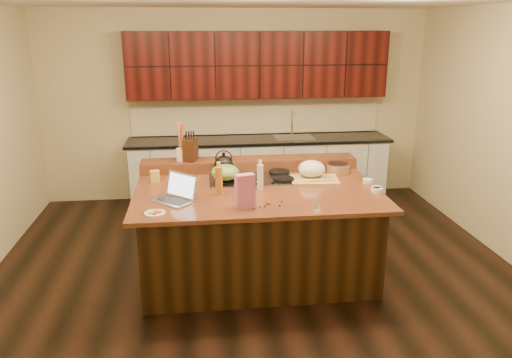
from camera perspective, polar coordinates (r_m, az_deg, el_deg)
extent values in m
cube|color=black|center=(5.33, 0.06, -10.54)|extent=(5.50, 5.00, 0.01)
cube|color=#BEB285|center=(7.30, -2.30, 8.31)|extent=(5.50, 0.01, 2.70)
cube|color=#BEB285|center=(2.51, 7.00, -9.51)|extent=(5.50, 0.01, 2.70)
cube|color=black|center=(5.14, 0.07, -6.14)|extent=(2.22, 1.42, 0.88)
cube|color=black|center=(4.97, 0.07, -1.27)|extent=(2.40, 1.60, 0.04)
cube|color=black|center=(5.61, -0.78, 1.75)|extent=(2.40, 0.30, 0.12)
cube|color=gray|center=(5.25, -0.32, 0.02)|extent=(0.92, 0.52, 0.02)
cylinder|color=black|center=(5.34, -3.68, 0.55)|extent=(0.22, 0.22, 0.03)
cylinder|color=black|center=(5.40, 2.68, 0.76)|extent=(0.22, 0.22, 0.03)
cylinder|color=black|center=(5.09, -3.51, -0.29)|extent=(0.22, 0.22, 0.03)
cylinder|color=black|center=(5.16, 3.15, -0.05)|extent=(0.22, 0.22, 0.03)
cylinder|color=black|center=(5.24, -0.32, 0.25)|extent=(0.22, 0.22, 0.03)
cube|color=silver|center=(7.20, 0.38, 0.85)|extent=(3.60, 0.62, 0.90)
cube|color=black|center=(7.08, 0.38, 4.50)|extent=(3.70, 0.66, 0.04)
cube|color=gray|center=(7.15, 4.38, 4.71)|extent=(0.55, 0.42, 0.01)
cylinder|color=gray|center=(7.29, 4.14, 6.44)|extent=(0.02, 0.02, 0.36)
cube|color=black|center=(7.07, 0.25, 12.94)|extent=(3.60, 0.34, 0.90)
cube|color=#BEB285|center=(7.33, 0.08, 7.17)|extent=(3.60, 0.03, 0.50)
ellipsoid|color=black|center=(5.31, -3.70, 1.68)|extent=(0.26, 0.26, 0.18)
ellipsoid|color=olive|center=(5.06, -3.53, 0.76)|extent=(0.30, 0.30, 0.16)
cube|color=#B7B7BC|center=(4.64, -9.45, -2.52)|extent=(0.42, 0.41, 0.02)
cube|color=black|center=(4.63, -9.46, -2.40)|extent=(0.31, 0.30, 0.00)
cube|color=#B7B7BC|center=(4.68, -8.49, -0.71)|extent=(0.31, 0.29, 0.23)
cube|color=silver|center=(4.68, -8.54, -0.73)|extent=(0.27, 0.25, 0.19)
cylinder|color=#BB7321|center=(4.76, -4.26, -0.21)|extent=(0.07, 0.07, 0.27)
cylinder|color=silver|center=(4.90, 0.47, 0.23)|extent=(0.08, 0.08, 0.25)
cube|color=tan|center=(5.24, 6.70, -0.07)|extent=(0.52, 0.40, 0.02)
ellipsoid|color=white|center=(5.27, 6.37, 1.18)|extent=(0.28, 0.28, 0.18)
cube|color=#EDD872|center=(5.10, 6.03, -0.21)|extent=(0.11, 0.03, 0.03)
cube|color=#EDD872|center=(5.13, 7.19, -0.17)|extent=(0.11, 0.03, 0.03)
cube|color=#EDD872|center=(5.15, 8.34, -0.13)|extent=(0.11, 0.03, 0.03)
cylinder|color=gray|center=(5.24, 7.88, 0.09)|extent=(0.19, 0.08, 0.01)
cylinder|color=white|center=(4.97, 13.73, -1.25)|extent=(0.12, 0.12, 0.04)
cylinder|color=white|center=(5.01, 13.57, -1.11)|extent=(0.12, 0.12, 0.04)
cylinder|color=white|center=(5.24, 12.63, -0.25)|extent=(0.12, 0.12, 0.04)
cylinder|color=#996B3F|center=(5.53, 9.35, 1.12)|extent=(0.30, 0.30, 0.09)
cone|color=silver|center=(4.46, 7.02, -2.86)|extent=(0.10, 0.10, 0.07)
cube|color=#C85E8B|center=(4.39, -1.27, -1.40)|extent=(0.18, 0.12, 0.31)
cylinder|color=white|center=(4.38, -11.49, -3.85)|extent=(0.24, 0.24, 0.01)
cube|color=gold|center=(5.23, -11.47, 0.27)|extent=(0.10, 0.08, 0.13)
cylinder|color=white|center=(5.55, -8.47, 2.78)|extent=(0.13, 0.13, 0.14)
cube|color=black|center=(5.54, -7.49, 3.36)|extent=(0.18, 0.23, 0.25)
ellipsoid|color=red|center=(4.48, 2.75, -2.98)|extent=(0.02, 0.02, 0.02)
ellipsoid|color=#198C26|center=(4.51, 1.52, -2.84)|extent=(0.02, 0.02, 0.02)
ellipsoid|color=red|center=(4.44, 1.04, -3.15)|extent=(0.02, 0.02, 0.02)
ellipsoid|color=#198C26|center=(4.56, -0.91, -2.60)|extent=(0.02, 0.02, 0.02)
ellipsoid|color=red|center=(4.49, 1.16, -2.92)|extent=(0.02, 0.02, 0.02)
ellipsoid|color=#198C26|center=(4.45, 0.44, -3.12)|extent=(0.02, 0.02, 0.02)
ellipsoid|color=red|center=(4.57, 2.99, -2.58)|extent=(0.02, 0.02, 0.02)
ellipsoid|color=#198C26|center=(4.41, -0.21, -3.29)|extent=(0.02, 0.02, 0.02)
ellipsoid|color=red|center=(4.54, 1.38, -2.69)|extent=(0.02, 0.02, 0.02)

